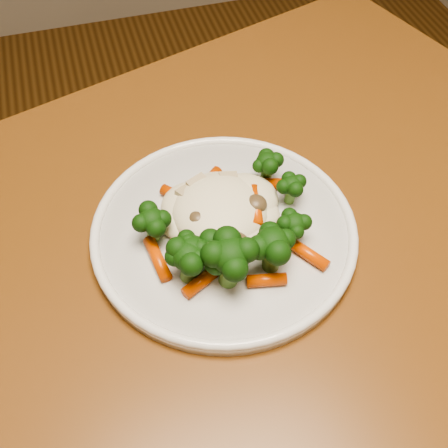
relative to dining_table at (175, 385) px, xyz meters
name	(u,v)px	position (x,y,z in m)	size (l,w,h in m)	color
dining_table	(175,385)	(0.00, 0.00, 0.00)	(1.26, 1.02, 0.75)	brown
plate	(224,233)	(0.08, 0.09, 0.12)	(0.27, 0.27, 0.01)	white
meal	(225,228)	(0.08, 0.08, 0.14)	(0.18, 0.17, 0.05)	beige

